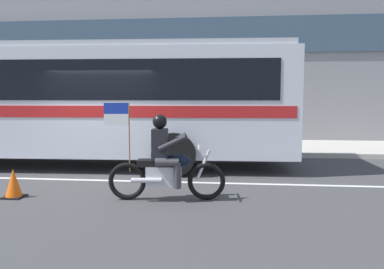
{
  "coord_description": "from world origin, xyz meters",
  "views": [
    {
      "loc": [
        3.19,
        -9.1,
        1.89
      ],
      "look_at": [
        2.26,
        -0.45,
        1.05
      ],
      "focal_mm": 36.97,
      "sensor_mm": 36.0,
      "label": 1
    }
  ],
  "objects_px": {
    "fire_hydrant": "(203,137)",
    "transit_bus": "(50,97)",
    "traffic_cone": "(14,184)",
    "motorcycle_with_rider": "(165,164)"
  },
  "relations": [
    {
      "from": "traffic_cone",
      "to": "motorcycle_with_rider",
      "type": "bearing_deg",
      "value": 2.86
    },
    {
      "from": "fire_hydrant",
      "to": "transit_bus",
      "type": "bearing_deg",
      "value": -143.84
    },
    {
      "from": "fire_hydrant",
      "to": "traffic_cone",
      "type": "xyz_separation_m",
      "value": [
        -3.06,
        -6.32,
        -0.26
      ]
    },
    {
      "from": "transit_bus",
      "to": "traffic_cone",
      "type": "xyz_separation_m",
      "value": [
        0.89,
        -3.43,
        -1.63
      ]
    },
    {
      "from": "transit_bus",
      "to": "fire_hydrant",
      "type": "relative_size",
      "value": 17.46
    },
    {
      "from": "motorcycle_with_rider",
      "to": "fire_hydrant",
      "type": "distance_m",
      "value": 6.19
    },
    {
      "from": "transit_bus",
      "to": "traffic_cone",
      "type": "bearing_deg",
      "value": -75.42
    },
    {
      "from": "fire_hydrant",
      "to": "traffic_cone",
      "type": "height_order",
      "value": "fire_hydrant"
    },
    {
      "from": "fire_hydrant",
      "to": "traffic_cone",
      "type": "relative_size",
      "value": 1.36
    },
    {
      "from": "motorcycle_with_rider",
      "to": "fire_hydrant",
      "type": "height_order",
      "value": "motorcycle_with_rider"
    }
  ]
}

